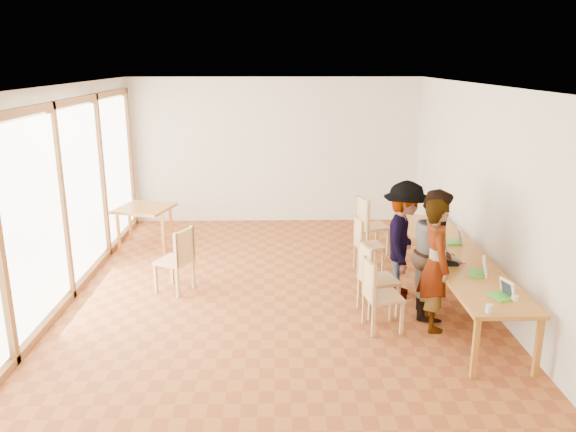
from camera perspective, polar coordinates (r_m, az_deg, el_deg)
The scene contains 25 objects.
ground at distance 8.30m, azimuth -1.35°, elevation -8.10°, with size 8.00×8.00×0.00m, color #A35727.
wall_back at distance 11.74m, azimuth -1.35°, elevation 6.62°, with size 6.00×0.10×3.00m, color #ECE4CC.
wall_front at distance 4.04m, azimuth -1.62°, elevation -11.49°, with size 6.00×0.10×3.00m, color #ECE4CC.
wall_right at distance 8.36m, azimuth 19.63°, elevation 1.99°, with size 0.10×8.00×3.00m, color #ECE4CC.
window_wall at distance 8.37m, azimuth -22.14°, elevation 1.77°, with size 0.10×8.00×3.00m, color white.
ceiling at distance 7.60m, azimuth -1.50°, elevation 13.22°, with size 6.00×8.00×0.04m, color white.
communal_table at distance 8.15m, azimuth 16.52°, elevation -3.92°, with size 0.80×4.00×0.75m.
side_table at distance 10.55m, azimuth -14.36°, elevation 0.48°, with size 0.90×0.90×0.75m.
chair_near at distance 7.19m, azimuth 8.95°, elevation -7.23°, with size 0.50×0.50×0.50m.
chair_mid at distance 7.62m, azimuth 8.53°, elevation -5.58°, with size 0.55×0.55×0.53m.
chair_far at distance 9.12m, azimuth 7.73°, elevation -2.34°, with size 0.48×0.48×0.48m.
chair_empty at distance 9.94m, azimuth 8.08°, elevation -0.34°, with size 0.61×0.61×0.55m.
chair_spare at distance 8.37m, azimuth -11.00°, elevation -3.77°, with size 0.61×0.61×0.52m.
person_near at distance 7.31m, azimuth 14.79°, elevation -4.80°, with size 0.62×0.41×1.71m, color gray.
person_mid at distance 7.71m, azimuth 14.77°, elevation -3.64°, with size 0.84×0.65×1.72m, color gray.
person_far at distance 8.18m, azimuth 11.71°, elevation -2.40°, with size 1.10×0.63×1.71m, color gray.
laptop_near at distance 6.82m, azimuth 21.06°, elevation -7.27°, with size 0.27×0.29×0.21m.
laptop_mid at distance 7.41m, azimuth 18.97°, elevation -5.20°, with size 0.31×0.33×0.22m.
laptop_far at distance 8.55m, azimuth 16.76°, elevation -2.24°, with size 0.27×0.30×0.23m.
yellow_mug at distance 8.60m, azimuth 15.14°, elevation -2.15°, with size 0.11×0.11×0.09m, color yellow.
green_bottle at distance 8.97m, azimuth 14.98°, elevation -0.76°, with size 0.07×0.07×0.28m, color #258033.
clear_glass at distance 6.39m, azimuth 19.73°, elevation -8.84°, with size 0.07×0.07×0.09m, color silver.
condiment_cup at distance 6.79m, azimuth 22.07°, elevation -7.74°, with size 0.08×0.08×0.06m, color white.
pink_phone at distance 7.79m, azimuth 17.34°, elevation -4.48°, with size 0.05×0.10×0.01m, color #D33862.
black_pouch at distance 7.70m, azimuth 16.12°, elevation -4.31°, with size 0.16×0.26×0.09m, color black.
Camera 1 is at (0.04, -7.60, 3.34)m, focal length 35.00 mm.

